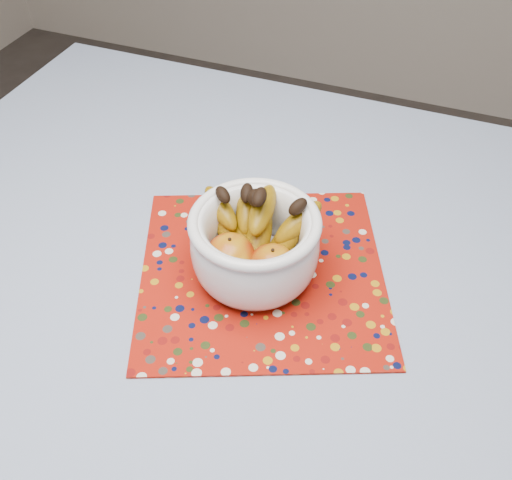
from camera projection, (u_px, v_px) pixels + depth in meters
table at (208, 342)px, 0.95m from camera, size 1.20×1.20×0.75m
tablecloth at (205, 309)px, 0.89m from camera, size 1.32×1.32×0.01m
placemat at (262, 272)px, 0.94m from camera, size 0.49×0.49×0.00m
fruit_bowl at (254, 238)px, 0.89m from camera, size 0.24×0.20×0.16m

